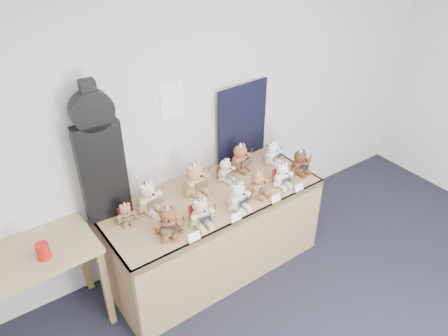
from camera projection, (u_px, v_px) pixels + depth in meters
room_shell at (172, 101)px, 3.51m from camera, size 6.00×6.00×6.00m
display_table at (217, 216)px, 3.72m from camera, size 1.91×0.83×0.79m
side_table at (29, 269)px, 3.13m from camera, size 0.99×0.58×0.81m
guitar_case at (100, 155)px, 3.18m from camera, size 0.35×0.12×1.13m
navy_board at (242, 122)px, 4.02m from camera, size 0.56×0.05×0.74m
red_cup at (43, 251)px, 3.01m from camera, size 0.09×0.09×0.12m
teddy_front_far_left at (169, 222)px, 3.22m from camera, size 0.23×0.23×0.29m
teddy_front_left at (201, 213)px, 3.32m from camera, size 0.23×0.19×0.28m
teddy_front_centre at (238, 197)px, 3.49m from camera, size 0.23×0.20×0.28m
teddy_front_right at (258, 185)px, 3.64m from camera, size 0.22×0.20×0.26m
teddy_front_far_right at (282, 175)px, 3.77m from camera, size 0.21×0.17×0.25m
teddy_front_end at (300, 163)px, 3.93m from camera, size 0.22×0.18×0.26m
teddy_back_left at (148, 198)px, 3.47m from camera, size 0.26×0.23×0.30m
teddy_back_centre_left at (195, 180)px, 3.65m from camera, size 0.28×0.25×0.33m
teddy_back_centre_right at (226, 171)px, 3.84m from camera, size 0.20×0.18×0.24m
teddy_back_right at (241, 158)px, 3.98m from camera, size 0.24×0.21×0.29m
teddy_back_end at (273, 153)px, 4.08m from camera, size 0.21×0.18×0.25m
teddy_back_far_left at (126, 214)px, 3.35m from camera, size 0.17×0.15×0.21m
entry_card_a at (194, 237)px, 3.20m from camera, size 0.10×0.02×0.07m
entry_card_b at (236, 217)px, 3.39m from camera, size 0.10×0.02×0.07m
entry_card_c at (276, 198)px, 3.60m from camera, size 0.09×0.02×0.07m
entry_card_d at (299, 187)px, 3.73m from camera, size 0.09×0.02×0.07m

